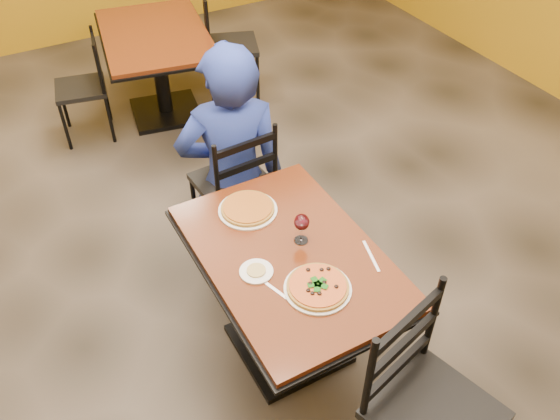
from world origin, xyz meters
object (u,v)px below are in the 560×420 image
table_main (290,280)px  table_second (158,55)px  chair_main_near (435,416)px  diner (231,150)px  chair_second_right (232,46)px  plate_main (318,289)px  plate_far (248,210)px  chair_second_left (81,89)px  pizza_main (318,286)px  chair_main_far (233,183)px  side_plate (256,272)px  pizza_far (248,208)px  wine_glass (301,227)px

table_main → table_second: bearing=84.3°
chair_main_near → diner: diner is taller
chair_second_right → plate_main: 3.08m
chair_second_right → plate_far: bearing=177.0°
chair_second_left → pizza_main: 2.97m
chair_second_right → plate_far: size_ratio=3.12×
chair_main_far → plate_far: (-0.16, -0.56, 0.28)m
table_main → side_plate: (-0.20, -0.03, 0.20)m
side_plate → diner: bearing=71.4°
chair_second_left → pizza_main: bearing=19.3°
plate_far → pizza_far: size_ratio=1.11×
table_main → plate_far: size_ratio=3.97×
chair_second_left → pizza_main: (0.40, -2.92, 0.34)m
chair_second_left → wine_glass: (0.49, -2.61, 0.41)m
chair_main_far → pizza_main: size_ratio=3.35×
chair_main_far → wine_glass: chair_main_far is taller
table_main → chair_second_right: chair_second_right is taller
chair_second_left → wine_glass: bearing=22.2°
chair_main_near → chair_main_far: 1.86m
chair_main_near → pizza_far: chair_main_near is taller
table_main → pizza_main: pizza_main is taller
chair_main_near → side_plate: chair_main_near is taller
chair_second_left → diner: (0.54, -1.69, 0.27)m
table_second → plate_far: bearing=-97.6°
chair_main_far → plate_far: bearing=70.3°
chair_second_left → pizza_main: size_ratio=3.01×
diner → side_plate: diner is taller
pizza_main → side_plate: size_ratio=1.77×
chair_main_near → chair_second_left: chair_main_near is taller
chair_main_far → wine_glass: 0.96m
chair_second_right → plate_far: chair_second_right is taller
table_second → chair_main_far: (-0.14, -1.72, -0.08)m
plate_main → diner: bearing=83.4°
diner → plate_main: diner is taller
chair_main_far → pizza_far: 0.66m
chair_second_left → pizza_main: chair_second_left is taller
diner → chair_second_left: bearing=-56.0°
chair_second_right → pizza_main: 3.08m
side_plate → chair_main_near: bearing=-67.1°
chair_main_far → chair_second_right: size_ratio=0.98×
chair_main_near → wine_glass: (-0.08, 0.97, 0.32)m
chair_second_right → plate_main: (-0.93, -2.92, 0.27)m
table_main → wine_glass: size_ratio=6.83×
table_main → side_plate: side_plate is taller
diner → plate_main: 1.24m
chair_second_right → pizza_main: bearing=-177.7°
plate_main → side_plate: same height
pizza_main → wine_glass: wine_glass is taller
plate_main → pizza_far: size_ratio=1.11×
table_second → pizza_main: size_ratio=4.88×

